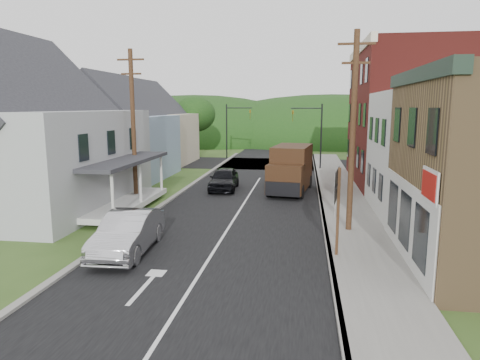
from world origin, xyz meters
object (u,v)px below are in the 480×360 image
at_px(warning_sign, 338,200).
at_px(dark_sedan, 224,179).
at_px(delivery_van, 291,169).
at_px(route_sign_cluster, 337,199).
at_px(silver_sedan, 128,233).

bearing_deg(warning_sign, dark_sedan, 147.17).
bearing_deg(dark_sedan, warning_sign, -60.29).
xyz_separation_m(delivery_van, route_sign_cluster, (2.13, -12.65, 0.74)).
bearing_deg(silver_sedan, delivery_van, 62.20).
bearing_deg(route_sign_cluster, delivery_van, 107.96).
bearing_deg(warning_sign, silver_sedan, -137.98).
distance_m(silver_sedan, warning_sign, 8.72).
bearing_deg(dark_sedan, route_sign_cluster, -65.23).
height_order(route_sign_cluster, warning_sign, route_sign_cluster).
relative_size(delivery_van, warning_sign, 2.20).
distance_m(delivery_van, route_sign_cluster, 12.85).
distance_m(silver_sedan, route_sign_cluster, 8.23).
bearing_deg(route_sign_cluster, warning_sign, 93.24).
xyz_separation_m(silver_sedan, warning_sign, (8.25, 2.60, 1.04)).
distance_m(route_sign_cluster, warning_sign, 2.09).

